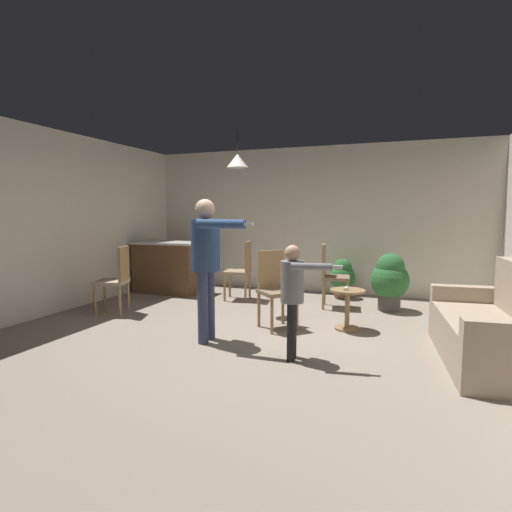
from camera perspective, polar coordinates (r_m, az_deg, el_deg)
name	(u,v)px	position (r m, az deg, el deg)	size (l,w,h in m)	color
ground	(250,339)	(4.96, -0.91, -11.45)	(7.68, 7.68, 0.00)	gray
wall_back	(312,220)	(7.79, 7.76, 5.00)	(6.40, 0.10, 2.70)	silver
wall_left	(41,222)	(6.61, -27.79, 4.16)	(0.10, 6.40, 2.70)	silver
couch_floral	(495,331)	(4.74, 30.36, -8.95)	(1.02, 1.87, 1.00)	tan
kitchen_counter	(168,267)	(7.79, -12.11, -1.52)	(1.26, 0.66, 0.95)	brown
side_table_by_couch	(347,304)	(5.37, 12.61, -6.61)	(0.44, 0.44, 0.52)	#99754C
person_adult	(207,254)	(4.69, -6.88, 0.26)	(0.82, 0.48, 1.64)	#384260
person_child	(293,289)	(4.13, 5.22, -4.61)	(0.63, 0.34, 1.17)	black
dining_chair_by_counter	(275,286)	(5.31, 2.66, -4.19)	(0.59, 0.59, 1.00)	#99754C
dining_chair_near_wall	(242,268)	(6.99, -2.03, -1.69)	(0.49, 0.49, 1.00)	#99754C
dining_chair_centre_back	(331,273)	(6.52, 10.41, -2.36)	(0.48, 0.48, 1.00)	#99754C
dining_chair_spare	(116,277)	(6.35, -18.89, -2.82)	(0.53, 0.53, 1.00)	#99754C
potted_plant_corner	(390,279)	(6.55, 18.15, -3.07)	(0.57, 0.57, 0.88)	#4C4742
potted_plant_by_wall	(342,276)	(7.31, 11.92, -2.78)	(0.45, 0.45, 0.69)	brown
spare_remote_on_table	(346,289)	(5.29, 12.42, -4.45)	(0.04, 0.13, 0.04)	white
ceiling_light_pendant	(237,161)	(6.17, -2.60, 13.15)	(0.32, 0.32, 0.55)	silver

